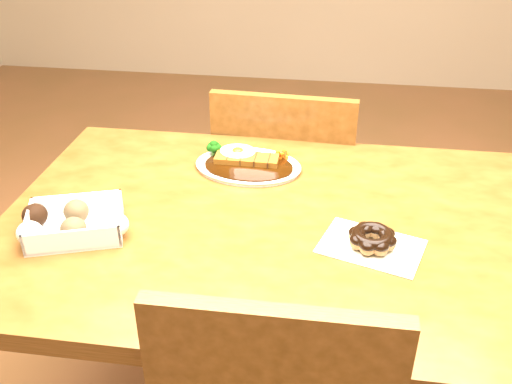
# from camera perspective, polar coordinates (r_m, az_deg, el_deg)

# --- Properties ---
(table) EXTENTS (1.20, 0.80, 0.75)m
(table) POSITION_cam_1_polar(r_m,az_deg,el_deg) (1.27, 2.42, -6.49)
(table) COLOR #523010
(table) RESTS_ON ground
(chair_far) EXTENTS (0.44, 0.44, 0.87)m
(chair_far) POSITION_cam_1_polar(r_m,az_deg,el_deg) (1.82, 3.05, -0.64)
(chair_far) COLOR #523010
(chair_far) RESTS_ON ground
(katsu_curry_plate) EXTENTS (0.27, 0.20, 0.05)m
(katsu_curry_plate) POSITION_cam_1_polar(r_m,az_deg,el_deg) (1.41, -0.95, 2.91)
(katsu_curry_plate) COLOR white
(katsu_curry_plate) RESTS_ON table
(donut_box) EXTENTS (0.23, 0.20, 0.05)m
(donut_box) POSITION_cam_1_polar(r_m,az_deg,el_deg) (1.22, -17.89, -2.87)
(donut_box) COLOR white
(donut_box) RESTS_ON table
(pon_de_ring) EXTENTS (0.23, 0.19, 0.04)m
(pon_de_ring) POSITION_cam_1_polar(r_m,az_deg,el_deg) (1.15, 11.53, -4.61)
(pon_de_ring) COLOR silver
(pon_de_ring) RESTS_ON table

